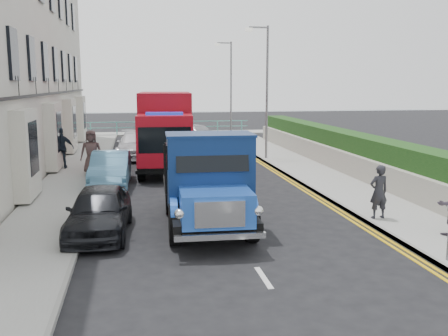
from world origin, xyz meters
The scene contains 19 objects.
ground centered at (0.00, 0.00, 0.00)m, with size 120.00×120.00×0.00m, color black.
pavement_west centered at (-5.20, 9.00, 0.06)m, with size 2.40×38.00×0.12m, color gray.
pavement_east centered at (5.30, 9.00, 0.06)m, with size 2.60×38.00×0.12m, color gray.
promenade centered at (0.00, 29.00, 0.06)m, with size 30.00×2.50×0.12m, color gray.
sea_plane centered at (0.00, 60.00, 0.00)m, with size 120.00×120.00×0.00m, color slate.
garden_east centered at (7.21, 9.00, 0.90)m, with size 1.45×28.00×1.75m.
seafront_railing centered at (0.00, 28.20, 0.58)m, with size 13.00×0.08×1.11m.
lamp_mid centered at (4.18, 14.00, 4.00)m, with size 1.23×0.18×7.00m.
lamp_far centered at (4.18, 24.00, 4.00)m, with size 1.23×0.18×7.00m.
bedford_lorry centered at (-0.65, 1.43, 1.25)m, with size 2.47×5.82×2.71m.
red_lorry centered at (-1.18, 11.95, 1.93)m, with size 2.81×7.08×3.63m.
parked_car_front centered at (-3.60, 1.75, 0.66)m, with size 1.57×3.89×1.33m, color black.
parked_car_mid centered at (-3.60, 8.46, 0.68)m, with size 1.45×4.15×1.37m, color #5A97C1.
parked_car_rear centered at (-2.60, 16.17, 0.71)m, with size 1.98×4.87×1.41m, color silver.
seafront_car_left centered at (-1.07, 27.00, 0.72)m, with size 2.38×5.15×1.43m, color black.
seafront_car_right centered at (1.58, 21.98, 0.69)m, with size 1.63×4.06×1.38m, color #A0A0A4.
pedestrian_east_near centered at (4.40, 1.58, 0.92)m, with size 0.58×0.38×1.60m, color #222228.
pedestrian_west_near centered at (-6.00, 12.41, 1.07)m, with size 1.12×0.47×1.91m, color #1C2833.
pedestrian_west_far centered at (-4.50, 10.60, 1.09)m, with size 0.95×0.62×1.94m, color #493634.
Camera 1 is at (-2.58, -11.68, 4.04)m, focal length 40.00 mm.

